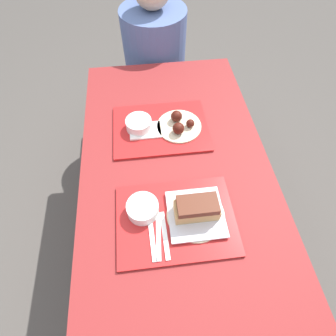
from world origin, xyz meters
TOP-DOWN VIEW (x-y plane):
  - ground_plane at (0.00, 0.00)m, footprint 12.00×12.00m
  - picnic_table at (0.00, 0.00)m, footprint 0.77×1.49m
  - picnic_bench_far at (0.00, 0.96)m, footprint 0.74×0.28m
  - tray_near at (-0.03, -0.19)m, footprint 0.42×0.31m
  - tray_far at (-0.04, 0.25)m, footprint 0.42×0.31m
  - bowl_coleslaw_near at (-0.15, -0.15)m, footprint 0.11×0.11m
  - brisket_sandwich_plate at (0.04, -0.18)m, footprint 0.21×0.21m
  - plastic_fork_near at (-0.10, -0.24)m, footprint 0.03×0.17m
  - plastic_knife_near at (-0.08, -0.24)m, footprint 0.02×0.17m
  - plastic_spoon_near at (-0.12, -0.24)m, footprint 0.02×0.17m
  - condiment_packet at (-0.04, -0.12)m, footprint 0.04×0.03m
  - bowl_coleslaw_far at (-0.14, 0.26)m, footprint 0.11×0.11m
  - wings_plate_far at (0.04, 0.24)m, footprint 0.20×0.20m
  - napkin_far at (-0.11, 0.24)m, footprint 0.14×0.10m
  - person_seated_across at (-0.01, 0.96)m, footprint 0.38×0.38m

SIDE VIEW (x-z plane):
  - ground_plane at x=0.00m, z-range 0.00..0.00m
  - picnic_bench_far at x=0.00m, z-range 0.15..0.58m
  - picnic_table at x=0.00m, z-range 0.26..0.99m
  - person_seated_across at x=-0.01m, z-range 0.37..1.04m
  - tray_near at x=-0.03m, z-range 0.73..0.74m
  - tray_far at x=-0.04m, z-range 0.73..0.74m
  - plastic_fork_near at x=-0.10m, z-range 0.74..0.74m
  - plastic_knife_near at x=-0.08m, z-range 0.74..0.74m
  - plastic_spoon_near at x=-0.12m, z-range 0.74..0.74m
  - condiment_packet at x=-0.04m, z-range 0.74..0.75m
  - napkin_far at x=-0.11m, z-range 0.74..0.75m
  - wings_plate_far at x=0.04m, z-range 0.73..0.79m
  - bowl_coleslaw_near at x=-0.15m, z-range 0.74..0.79m
  - bowl_coleslaw_far at x=-0.14m, z-range 0.74..0.79m
  - brisket_sandwich_plate at x=0.04m, z-range 0.73..0.82m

